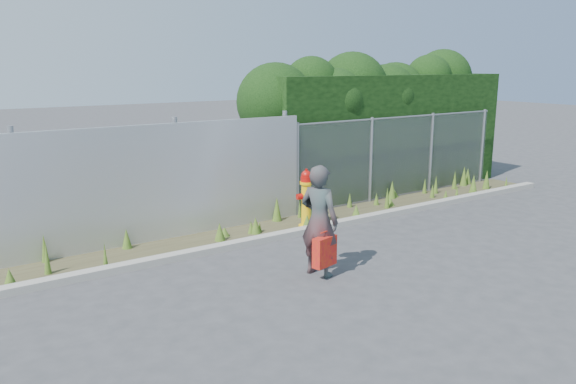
# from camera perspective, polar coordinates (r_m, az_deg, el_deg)

# --- Properties ---
(ground) EXTENTS (80.00, 80.00, 0.00)m
(ground) POSITION_cam_1_polar(r_m,az_deg,el_deg) (9.55, 6.31, -7.18)
(ground) COLOR #3B3B3D
(ground) RESTS_ON ground
(curb) EXTENTS (16.00, 0.22, 0.12)m
(curb) POSITION_cam_1_polar(r_m,az_deg,el_deg) (10.88, 0.11, -4.25)
(curb) COLOR gray
(curb) RESTS_ON ground
(weed_strip) EXTENTS (16.00, 1.32, 0.55)m
(weed_strip) POSITION_cam_1_polar(r_m,az_deg,el_deg) (12.13, 3.45, -2.11)
(weed_strip) COLOR #403B24
(weed_strip) RESTS_ON ground
(corrugated_fence) EXTENTS (8.50, 0.21, 2.30)m
(corrugated_fence) POSITION_cam_1_polar(r_m,az_deg,el_deg) (10.35, -18.82, 0.13)
(corrugated_fence) COLOR #B7BBBF
(corrugated_fence) RESTS_ON ground
(chainlink_fence) EXTENTS (6.50, 0.07, 2.05)m
(chainlink_fence) POSITION_cam_1_polar(r_m,az_deg,el_deg) (14.26, 11.51, 3.60)
(chainlink_fence) COLOR gray
(chainlink_fence) RESTS_ON ground
(hedge) EXTENTS (7.84, 1.99, 3.69)m
(hedge) POSITION_cam_1_polar(r_m,az_deg,el_deg) (14.92, 8.80, 7.97)
(hedge) COLOR black
(hedge) RESTS_ON ground
(fire_hydrant) EXTENTS (0.41, 0.37, 1.22)m
(fire_hydrant) POSITION_cam_1_polar(r_m,az_deg,el_deg) (11.32, 1.88, -0.78)
(fire_hydrant) COLOR yellow
(fire_hydrant) RESTS_ON ground
(woman) EXTENTS (0.63, 0.75, 1.77)m
(woman) POSITION_cam_1_polar(r_m,az_deg,el_deg) (8.74, 3.19, -2.94)
(woman) COLOR #0E5A59
(woman) RESTS_ON ground
(red_tote_bag) EXTENTS (0.43, 0.16, 0.56)m
(red_tote_bag) POSITION_cam_1_polar(r_m,az_deg,el_deg) (8.70, 3.74, -6.02)
(red_tote_bag) COLOR red
(black_shoulder_bag) EXTENTS (0.27, 0.11, 0.20)m
(black_shoulder_bag) POSITION_cam_1_polar(r_m,az_deg,el_deg) (8.85, 2.65, -0.81)
(black_shoulder_bag) COLOR black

